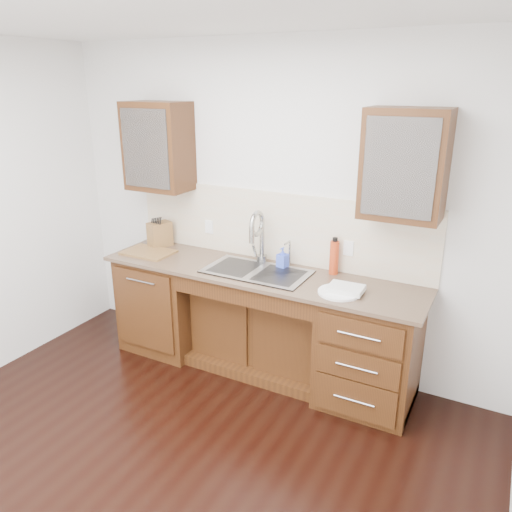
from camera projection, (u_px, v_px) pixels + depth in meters
The scene contains 24 objects.
ground at pixel (153, 485), 3.15m from camera, with size 4.00×3.50×0.10m, color black.
wall_back at pixel (278, 208), 4.19m from camera, with size 4.00×0.10×2.70m, color silver.
base_cabinet_left at pixel (167, 301), 4.61m from camera, with size 0.70×0.62×0.88m, color #593014.
base_cabinet_center at pixel (263, 328), 4.29m from camera, with size 1.20×0.44×0.70m, color #593014.
base_cabinet_right at pixel (369, 350), 3.77m from camera, with size 0.70×0.62×0.88m, color #593014.
countertop at pixel (257, 273), 4.02m from camera, with size 2.70×0.65×0.03m, color #84705B.
backsplash at pixel (275, 227), 4.18m from camera, with size 2.70×0.02×0.59m, color beige.
sink at pixel (257, 282), 4.04m from camera, with size 0.84×0.46×0.19m, color #9E9EA5.
faucet at pixel (262, 240), 4.16m from camera, with size 0.04×0.04×0.40m, color #999993.
filter_tap at pixel (290, 253), 4.09m from camera, with size 0.02×0.02×0.24m, color #999993.
upper_cabinet_left at pixel (158, 147), 4.31m from camera, with size 0.55×0.34×0.75m, color #593014.
upper_cabinet_right at pixel (405, 165), 3.38m from camera, with size 0.55×0.34×0.75m, color #593014.
outlet_left at pixel (209, 227), 4.49m from camera, with size 0.08×0.01×0.12m, color white.
outlet_right at pixel (348, 248), 3.91m from camera, with size 0.08×0.01×0.12m, color white.
soap_bottle at pixel (283, 258), 4.07m from camera, with size 0.08×0.08×0.17m, color blue.
water_bottle at pixel (334, 258), 3.93m from camera, with size 0.07×0.07×0.27m, color #B53715.
plate at pixel (339, 292), 3.60m from camera, with size 0.31×0.31×0.02m, color white.
dish_towel at pixel (346, 289), 3.60m from camera, with size 0.25×0.18×0.04m, color silver.
knife_block at pixel (160, 234), 4.60m from camera, with size 0.13×0.21×0.23m, color #A36C48.
cutting_board at pixel (148, 252), 4.44m from camera, with size 0.43×0.30×0.02m, color brown.
cup_left_a at pixel (148, 152), 4.38m from camera, with size 0.12×0.12×0.10m, color white.
cup_left_b at pixel (171, 154), 4.27m from camera, with size 0.09×0.09×0.09m, color silver.
cup_right_a at pixel (396, 171), 3.42m from camera, with size 0.13×0.13×0.10m, color silver.
cup_right_b at pixel (411, 172), 3.38m from camera, with size 0.11×0.11×0.10m, color white.
Camera 1 is at (1.74, -1.90, 2.36)m, focal length 35.00 mm.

